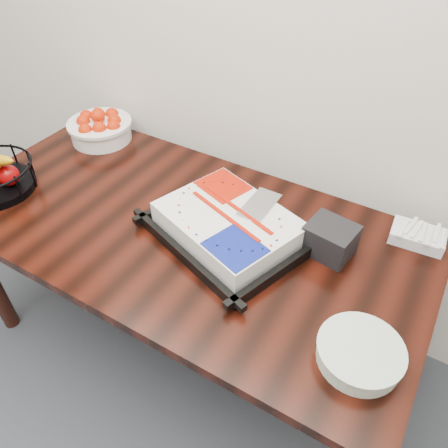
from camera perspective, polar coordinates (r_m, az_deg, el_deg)
The scene contains 6 objects.
table at distance 1.67m, azimuth -5.64°, elevation -2.13°, with size 1.80×0.90×0.75m.
cake_tray at distance 1.52m, azimuth 0.59°, elevation -0.23°, with size 0.62×0.55×0.11m.
tangerine_bowl at distance 2.14m, azimuth -15.96°, elevation 12.47°, with size 0.29×0.29×0.19m.
plate_stack at distance 1.27m, azimuth 17.29°, elevation -15.85°, with size 0.24×0.24×0.06m.
fork_bag at distance 1.66m, azimuth 23.98°, elevation -1.40°, with size 0.19×0.13×0.05m.
napkin_box at distance 1.51m, azimuth 13.68°, elevation -1.94°, with size 0.16×0.13×0.11m, color black.
Camera 1 is at (0.76, 1.05, 1.81)m, focal length 35.00 mm.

